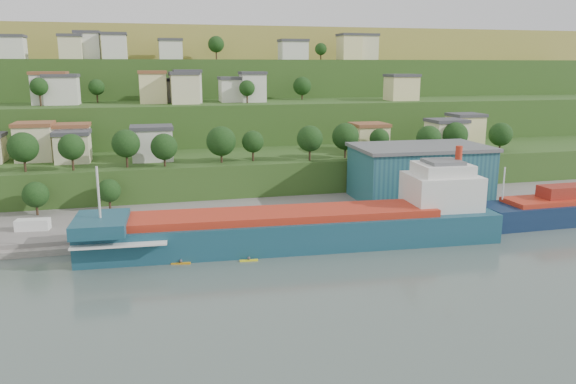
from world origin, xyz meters
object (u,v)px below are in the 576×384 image
object	(u,v)px
kayak_orange	(181,263)
warehouse	(420,172)
cargo_ship_near	(308,228)
caravan	(33,227)

from	to	relation	value
kayak_orange	warehouse	bearing A→B (deg)	36.78
cargo_ship_near	kayak_orange	xyz separation A→B (m)	(-24.00, -4.90, -2.94)
cargo_ship_near	caravan	size ratio (longest dim) A/B	12.62
cargo_ship_near	caravan	distance (m)	53.17
cargo_ship_near	warehouse	bearing A→B (deg)	35.89
cargo_ship_near	warehouse	distance (m)	40.20
warehouse	kayak_orange	bearing A→B (deg)	-153.50
caravan	kayak_orange	xyz separation A→B (m)	(26.72, -20.87, -2.40)
cargo_ship_near	warehouse	size ratio (longest dim) A/B	2.47
caravan	kayak_orange	world-z (taller)	caravan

